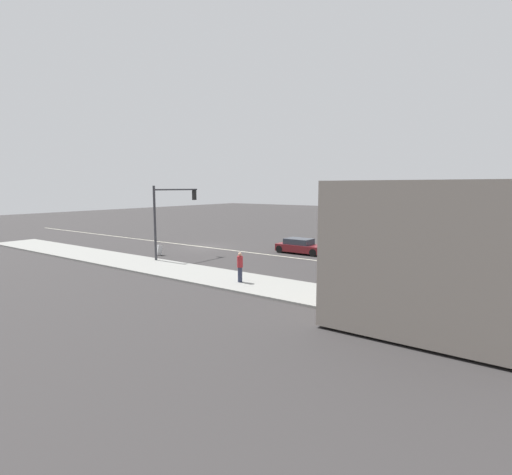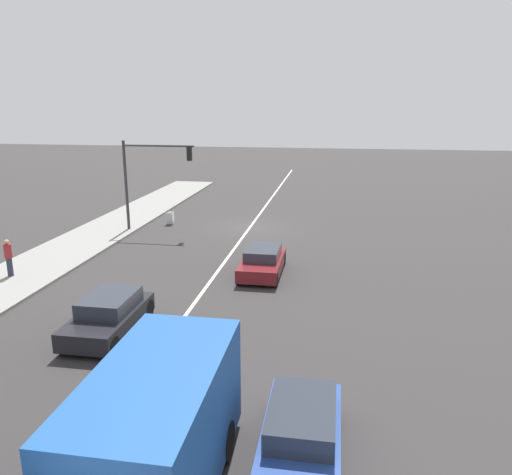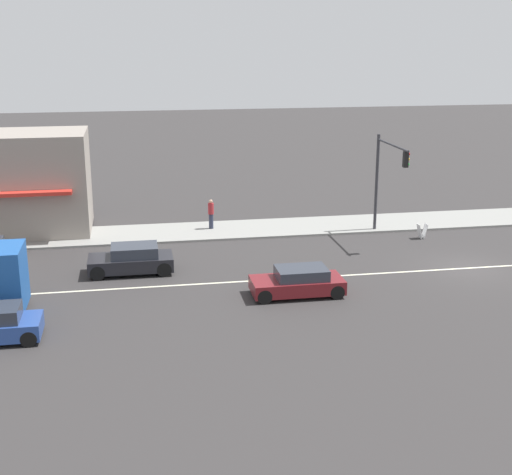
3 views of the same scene
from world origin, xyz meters
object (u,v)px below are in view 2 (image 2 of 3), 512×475
Objects in this scene: pedestrian at (9,257)px; sedan_dark at (109,316)px; sedan_maroon at (262,261)px; traffic_signal_main at (147,170)px; warning_aframe_sign at (170,218)px; delivery_truck at (142,462)px; coupe_blue at (301,437)px.

pedestrian reaches higher than sedan_dark.
sedan_maroon is at bearing -167.54° from pedestrian.
traffic_signal_main is 15.09m from sedan_dark.
warning_aframe_sign is 16.63m from sedan_dark.
traffic_signal_main reaches higher than sedan_dark.
delivery_truck reaches higher than sedan_maroon.
pedestrian is at bearing 71.71° from warning_aframe_sign.
warning_aframe_sign is 24.22m from coupe_blue.
sedan_maroon is 8.48m from sedan_dark.
sedan_maroon is 13.08m from coupe_blue.
pedestrian is 8.54m from sedan_dark.
pedestrian is 12.24m from warning_aframe_sign.
pedestrian reaches higher than sedan_maroon.
warning_aframe_sign is 25.33m from delivery_truck.
sedan_maroon is (-11.53, -2.55, -0.44)m from pedestrian.
traffic_signal_main is 0.75× the size of delivery_truck.
traffic_signal_main is at bearing -108.60° from pedestrian.
traffic_signal_main reaches higher than warning_aframe_sign.
pedestrian is 11.81m from sedan_maroon.
delivery_truck reaches higher than coupe_blue.
warning_aframe_sign is at bearing -106.87° from traffic_signal_main.
coupe_blue reaches higher than sedan_maroon.
sedan_dark is at bearing 105.44° from traffic_signal_main.
sedan_dark is (-3.92, 14.21, -3.23)m from traffic_signal_main.
pedestrian is 2.09× the size of warning_aframe_sign.
delivery_truck is (-7.69, 24.11, 1.04)m from warning_aframe_sign.
sedan_maroon is 1.01× the size of sedan_dark.
pedestrian is at bearing 12.46° from sedan_maroon.
sedan_dark is (4.40, 7.24, 0.06)m from sedan_maroon.
pedestrian is 0.43× the size of sedan_maroon.
sedan_maroon is at bearing 140.07° from traffic_signal_main.
sedan_maroon is at bearing 130.34° from warning_aframe_sign.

